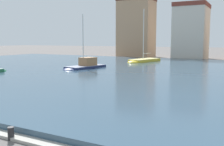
# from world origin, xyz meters

# --- Properties ---
(harbor_water) EXTENTS (86.89, 42.32, 0.37)m
(harbor_water) POSITION_xyz_m (0.00, 28.87, 0.19)
(harbor_water) COLOR #334C60
(harbor_water) RESTS_ON ground
(sailboat_navy) EXTENTS (3.07, 6.42, 6.86)m
(sailboat_navy) POSITION_xyz_m (-12.23, 27.15, 0.54)
(sailboat_navy) COLOR navy
(sailboat_navy) RESTS_ON ground
(sailboat_yellow) EXTENTS (3.64, 7.22, 8.63)m
(sailboat_yellow) POSITION_xyz_m (-9.29, 39.38, 0.44)
(sailboat_yellow) COLOR gold
(sailboat_yellow) RESTS_ON ground
(mooring_bollard) EXTENTS (0.24, 0.24, 0.50)m
(mooring_bollard) POSITION_xyz_m (-2.17, 7.31, 0.25)
(mooring_bollard) COLOR #232326
(mooring_bollard) RESTS_ON ground
(townhouse_end_terrace) EXTENTS (7.69, 5.79, 13.23)m
(townhouse_end_terrace) POSITION_xyz_m (-17.32, 55.92, 6.63)
(townhouse_end_terrace) COLOR tan
(townhouse_end_terrace) RESTS_ON ground
(townhouse_wide_warehouse) EXTENTS (6.08, 7.98, 10.91)m
(townhouse_wide_warehouse) POSITION_xyz_m (-4.81, 54.24, 5.47)
(townhouse_wide_warehouse) COLOR beige
(townhouse_wide_warehouse) RESTS_ON ground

